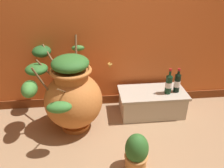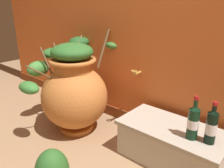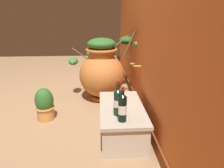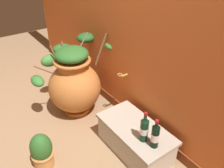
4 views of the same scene
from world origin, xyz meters
The scene contains 7 objects.
ground_plane centered at (0.00, 0.00, 0.00)m, with size 7.00×7.00×0.00m, color #9E7A56.
back_wall centered at (0.00, 1.20, 1.29)m, with size 4.40×0.33×2.60m.
terracotta_urn centered at (-0.38, 0.67, 0.41)m, with size 0.76×1.05×0.92m.
stone_ledge centered at (0.53, 0.83, 0.16)m, with size 0.77×0.41×0.29m.
wine_bottle_left centered at (0.79, 0.81, 0.42)m, with size 0.07×0.07×0.29m.
wine_bottle_middle centered at (0.69, 0.78, 0.42)m, with size 0.07×0.07×0.30m.
potted_shrub centered at (0.18, 0.03, 0.18)m, with size 0.21×0.21×0.36m.
Camera 4 is at (1.75, -0.32, 1.81)m, focal length 37.83 mm.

